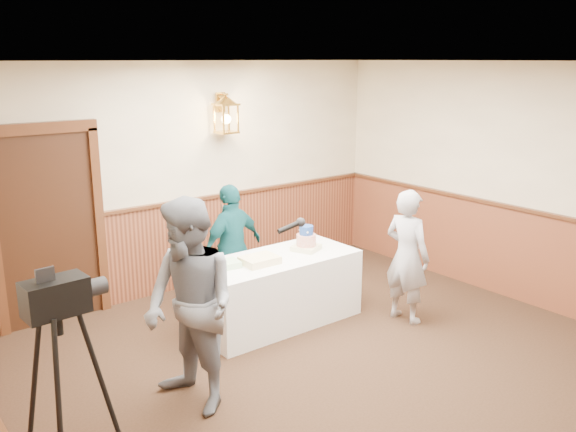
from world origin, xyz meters
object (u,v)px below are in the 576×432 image
Objects in this scene: sheet_cake_green at (226,264)px; assistant_p at (232,247)px; sheet_cake_yellow at (260,260)px; interviewer at (190,307)px; tiered_cake at (306,241)px; tv_camera_rig at (67,405)px; baker at (407,256)px; display_table at (277,290)px.

assistant_p is at bearing 51.82° from sheet_cake_green.
sheet_cake_green is at bearing 41.06° from assistant_p.
interviewer reaches higher than sheet_cake_yellow.
tiered_cake is 1.30× the size of sheet_cake_green.
baker is at bearing 4.99° from tv_camera_rig.
tv_camera_rig is at bearing 27.85° from assistant_p.
display_table is 0.50m from sheet_cake_yellow.
tv_camera_rig reaches higher than baker.
interviewer is 2.11m from assistant_p.
assistant_p reaches higher than tiered_cake.
tiered_cake is at bearing 119.75° from assistant_p.
sheet_cake_green is at bearing 174.20° from display_table.
baker is (1.16, -0.82, 0.37)m from display_table.
sheet_cake_yellow is 0.36m from sheet_cake_green.
tv_camera_rig reaches higher than tiered_cake.
assistant_p is (1.41, 1.56, -0.16)m from interviewer.
tiered_cake is at bearing 0.25° from display_table.
interviewer is 1.29m from tv_camera_rig.
display_table is 4.82× the size of sheet_cake_yellow.
baker is at bearing -28.04° from sheet_cake_yellow.
tiered_cake is at bearing -3.36° from sheet_cake_green.
sheet_cake_yellow is 2.81m from tv_camera_rig.
baker is (1.43, -0.76, -0.05)m from sheet_cake_yellow.
assistant_p reaches higher than display_table.
interviewer is 1.21× the size of assistant_p.
sheet_cake_green is 1.97m from baker.
assistant_p is at bearing 34.93° from tv_camera_rig.
baker is (1.77, -0.88, -0.04)m from sheet_cake_green.
sheet_cake_yellow is 1.54m from interviewer.
interviewer is at bearing 85.89° from baker.
interviewer is 1.20× the size of baker.
baker reaches higher than display_table.
tiered_cake reaches higher than sheet_cake_yellow.
sheet_cake_yellow is 0.21× the size of interviewer.
interviewer is at bearing -134.15° from sheet_cake_green.
display_table is 1.23× the size of assistant_p.
baker is at bearing 85.16° from interviewer.
tiered_cake is 1.03m from sheet_cake_green.
tiered_cake is at bearing 108.14° from interviewer.
tv_camera_rig is (-2.73, -1.41, 0.32)m from display_table.
sheet_cake_green is 0.19× the size of assistant_p.
sheet_cake_yellow reaches higher than sheet_cake_green.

